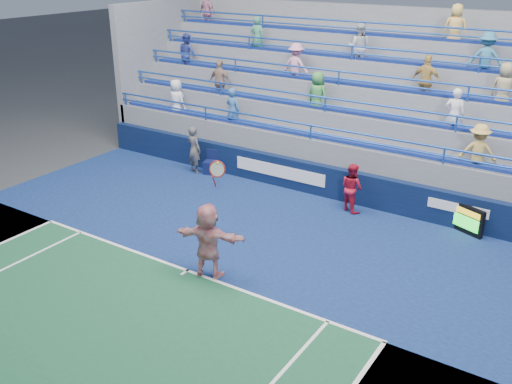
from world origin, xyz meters
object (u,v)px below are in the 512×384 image
Objects in this scene: serve_speed_board at (465,219)px; judge_chair at (211,166)px; line_judge at (194,150)px; ball_girl at (352,188)px; tennis_player at (208,241)px.

judge_chair reaches higher than serve_speed_board.
line_judge is (-0.62, -0.23, 0.62)m from judge_chair.
line_judge is (-9.92, -0.41, 0.47)m from serve_speed_board.
judge_chair is 5.85m from ball_girl.
serve_speed_board is 3.52m from ball_girl.
line_judge is at bearing -159.87° from judge_chair.
ball_girl is at bearing -173.09° from serve_speed_board.
ball_girl is (5.83, -0.24, 0.52)m from judge_chair.
line_judge is (-5.08, 5.72, -0.11)m from tennis_player.
tennis_player is 2.00× the size of ball_girl.
serve_speed_board is 0.75× the size of ball_girl.
judge_chair is at bearing 126.83° from tennis_player.
tennis_player reaches higher than ball_girl.
judge_chair is 0.49× the size of line_judge.
tennis_player is 7.65m from line_judge.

